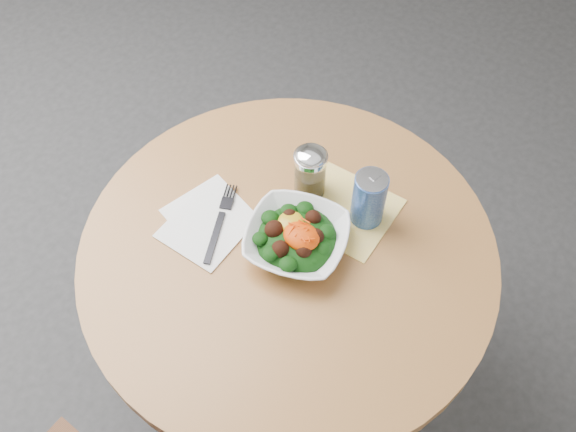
# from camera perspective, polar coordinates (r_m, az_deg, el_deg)

# --- Properties ---
(ground) EXTENTS (6.00, 6.00, 0.00)m
(ground) POSITION_cam_1_polar(r_m,az_deg,el_deg) (2.05, -0.00, -14.12)
(ground) COLOR #2B2C2E
(ground) RESTS_ON ground
(table) EXTENTS (0.90, 0.90, 0.75)m
(table) POSITION_cam_1_polar(r_m,az_deg,el_deg) (1.55, -0.00, -6.73)
(table) COLOR black
(table) RESTS_ON ground
(cloth_napkin) EXTENTS (0.22, 0.20, 0.00)m
(cloth_napkin) POSITION_cam_1_polar(r_m,az_deg,el_deg) (1.44, 4.95, 0.61)
(cloth_napkin) COLOR yellow
(cloth_napkin) RESTS_ON table
(paper_napkins) EXTENTS (0.20, 0.22, 0.00)m
(paper_napkins) POSITION_cam_1_polar(r_m,az_deg,el_deg) (1.42, -7.19, -0.47)
(paper_napkins) COLOR white
(paper_napkins) RESTS_ON table
(salad_bowl) EXTENTS (0.26, 0.26, 0.08)m
(salad_bowl) POSITION_cam_1_polar(r_m,az_deg,el_deg) (1.35, 0.78, -1.98)
(salad_bowl) COLOR white
(salad_bowl) RESTS_ON table
(fork) EXTENTS (0.10, 0.21, 0.00)m
(fork) POSITION_cam_1_polar(r_m,az_deg,el_deg) (1.42, -6.01, -0.37)
(fork) COLOR black
(fork) RESTS_ON table
(spice_shaker) EXTENTS (0.07, 0.07, 0.13)m
(spice_shaker) POSITION_cam_1_polar(r_m,az_deg,el_deg) (1.41, 1.98, 3.93)
(spice_shaker) COLOR silver
(spice_shaker) RESTS_ON table
(beverage_can) EXTENTS (0.07, 0.07, 0.14)m
(beverage_can) POSITION_cam_1_polar(r_m,az_deg,el_deg) (1.37, 7.20, 1.52)
(beverage_can) COLOR navy
(beverage_can) RESTS_ON table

